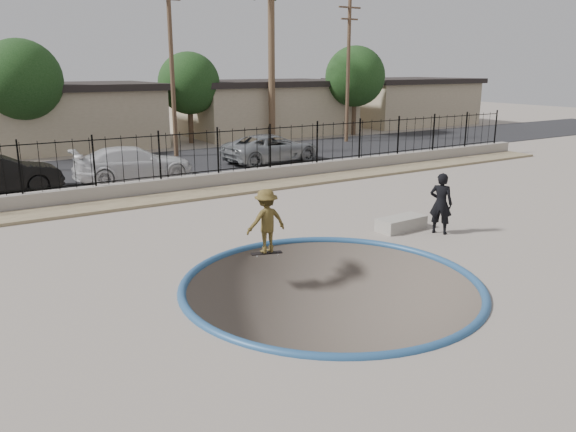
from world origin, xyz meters
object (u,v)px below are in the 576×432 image
(concrete_ledge, at_px, (401,223))
(car_d, at_px, (272,148))
(skater, at_px, (266,225))
(videographer, at_px, (441,203))
(skateboard, at_px, (267,253))
(car_c, at_px, (134,164))

(concrete_ledge, bearing_deg, car_d, 77.03)
(skater, xyz_separation_m, videographer, (5.45, -1.00, 0.07))
(skateboard, height_order, car_d, car_d)
(skater, xyz_separation_m, car_d, (7.72, 12.78, -0.09))
(car_c, bearing_deg, skater, -176.80)
(skateboard, xyz_separation_m, car_d, (7.72, 12.78, 0.71))
(videographer, bearing_deg, car_d, -40.37)
(skateboard, relative_size, videographer, 0.46)
(skateboard, bearing_deg, concrete_ledge, 17.07)
(concrete_ledge, bearing_deg, videographer, -51.89)
(car_d, bearing_deg, skater, 143.98)
(skater, height_order, car_c, skater)
(videographer, relative_size, concrete_ledge, 1.16)
(skater, xyz_separation_m, skateboard, (0.00, -0.00, -0.79))
(skater, xyz_separation_m, car_c, (0.12, 11.80, -0.07))
(videographer, bearing_deg, car_c, -8.41)
(car_c, bearing_deg, skateboard, -176.80)
(concrete_ledge, height_order, car_d, car_d)
(car_c, bearing_deg, videographer, -153.62)
(skateboard, height_order, videographer, videographer)
(concrete_ledge, relative_size, car_c, 0.31)
(car_d, bearing_deg, skateboard, 143.98)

